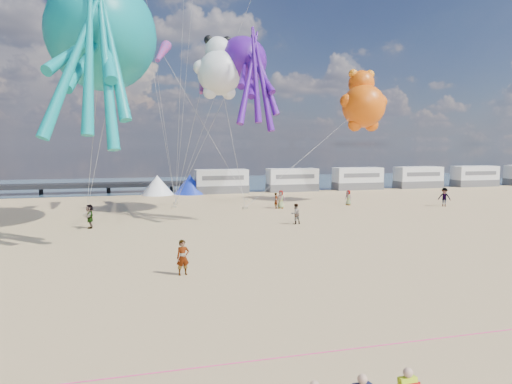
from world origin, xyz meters
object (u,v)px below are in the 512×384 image
Objects in this scene: tent_blue at (190,184)px; sandbag_d at (246,199)px; sandbag_b at (174,207)px; kite_octopus_teal at (102,36)px; motorhome_0 at (221,181)px; standing_person at (183,257)px; windsock_right at (203,82)px; motorhome_1 at (292,180)px; kite_panda at (219,73)px; beachgoer_4 at (90,216)px; sandbag_a at (86,215)px; windsock_left at (113,75)px; beachgoer_7 at (295,214)px; beachgoer_5 at (276,201)px; beachgoer_6 at (281,199)px; kite_octopus_purple at (241,63)px; sandbag_c at (245,208)px; tent_white at (157,185)px; kite_teddy_orange at (364,106)px; beachgoer_2 at (444,197)px; windsock_mid at (162,53)px; motorhome_3 at (418,177)px; sandbag_e at (175,203)px; motorhome_2 at (358,179)px.

tent_blue reaches higher than sandbag_d.
sandbag_b is 17.33m from kite_octopus_teal.
motorhome_0 is 4.01m from tent_blue.
standing_person is 0.33× the size of windsock_right.
motorhome_1 is 1.04× the size of kite_panda.
beachgoer_4 is 6.39m from sandbag_a.
windsock_left reaches higher than sandbag_a.
beachgoer_7 is 3.22× the size of sandbag_d.
beachgoer_6 is at bearing -65.48° from beachgoer_5.
sandbag_b is 15.12m from kite_octopus_purple.
sandbag_c is at bearing 114.93° from beachgoer_4.
tent_white is 18.85m from beachgoer_6.
beachgoer_7 is 18.33m from kite_teddy_orange.
beachgoer_2 is at bearing -6.97° from kite_octopus_purple.
motorhome_1 reaches higher than sandbag_b.
kite_octopus_purple is (6.78, -17.01, 12.14)m from tent_white.
windsock_mid is 4.43m from windsock_right.
sandbag_d is (-1.32, 7.17, -0.65)m from beachgoer_5.
beachgoer_5 is 14.10m from kite_teddy_orange.
windsock_mid reaches higher than kite_teddy_orange.
windsock_mid is at bearing 51.81° from windsock_left.
sandbag_b is at bearing 76.02° from standing_person.
kite_teddy_orange is (16.25, 5.23, -2.01)m from kite_panda.
motorhome_3 is 51.25m from standing_person.
kite_panda reaches higher than standing_person.
standing_person is 29.30m from sandbag_d.
motorhome_1 is 3.71× the size of beachgoer_4.
kite_octopus_teal reaches higher than sandbag_c.
sandbag_e is 15.09m from windsock_mid.
beachgoer_2 is at bearing -116.86° from motorhome_3.
kite_teddy_orange is at bearing -1.41° from sandbag_b.
kite_teddy_orange is at bearing -37.46° from tent_blue.
beachgoer_7 is at bearing -158.92° from beachgoer_5.
beachgoer_7 is 18.77m from windsock_left.
sandbag_c is at bearing -142.49° from motorhome_2.
motorhome_0 is 20.23m from kite_teddy_orange.
sandbag_e is (-16.08, -9.72, -1.39)m from motorhome_1.
tent_white is at bearing 63.27° from beachgoer_5.
kite_teddy_orange is (-15.61, -12.94, 8.69)m from motorhome_3.
motorhome_0 is 4.35× the size of beachgoer_5.
beachgoer_2 reaches higher than sandbag_c.
beachgoer_2 is at bearing -61.09° from motorhome_1.
kite_panda reaches higher than kite_teddy_orange.
kite_octopus_teal reaches higher than kite_octopus_purple.
motorhome_2 is 36.91m from windsock_left.
motorhome_1 is at bearing 155.72° from beachgoer_2.
beachgoer_6 is 3.56m from sandbag_c.
kite_octopus_teal is (-12.18, -6.23, 13.97)m from sandbag_c.
beachgoer_5 reaches higher than sandbag_b.
sandbag_b is at bearing -67.40° from beachgoer_7.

